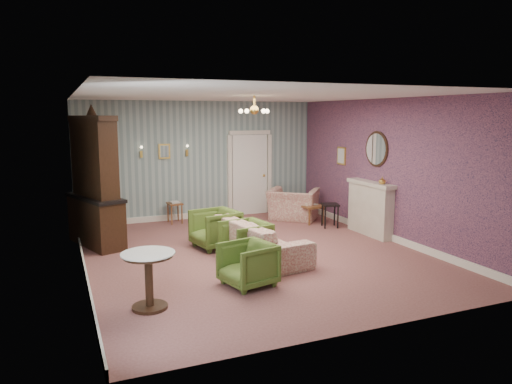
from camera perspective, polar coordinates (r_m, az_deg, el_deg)
name	(u,v)px	position (r m, az deg, el deg)	size (l,w,h in m)	color
floor	(254,254)	(9.05, -0.19, -7.34)	(7.00, 7.00, 0.00)	#88544F
ceiling	(254,96)	(8.69, -0.20, 11.33)	(7.00, 7.00, 0.00)	white
wall_back	(200,160)	(12.04, -6.59, 3.75)	(6.00, 6.00, 0.00)	slate
wall_front	(370,213)	(5.72, 13.34, -2.39)	(6.00, 6.00, 0.00)	slate
wall_left	(79,186)	(8.10, -20.20, 0.65)	(7.00, 7.00, 0.00)	slate
wall_right	(389,170)	(10.27, 15.48, 2.56)	(7.00, 7.00, 0.00)	slate
wall_right_floral	(388,170)	(10.26, 15.41, 2.55)	(7.00, 7.00, 0.00)	#AD5666
door	(250,173)	(12.46, -0.75, 2.28)	(1.12, 0.12, 2.16)	white
olive_chair_a	(248,262)	(7.34, -0.99, -8.31)	(0.71, 0.67, 0.73)	#486222
olive_chair_b	(245,239)	(8.60, -1.27, -5.56)	(0.75, 0.70, 0.77)	#486222
olive_chair_c	(215,227)	(9.42, -4.85, -4.13)	(0.80, 0.75, 0.82)	#486222
sofa_chintz	(258,232)	(8.78, 0.21, -4.79)	(2.33, 0.68, 0.91)	#99423D
wingback_chair	(293,199)	(11.93, 4.43, -0.85)	(1.15, 0.75, 1.01)	#99423D
dresser	(94,178)	(9.91, -18.64, 1.62)	(0.56, 1.63, 2.71)	black
fireplace	(370,208)	(10.63, 13.36, -1.89)	(0.30, 1.40, 1.16)	beige
mantel_vase	(382,181)	(10.20, 14.72, 1.32)	(0.15, 0.15, 0.15)	gold
oval_mirror	(376,149)	(10.53, 14.05, 4.96)	(0.04, 0.76, 0.84)	white
framed_print	(341,156)	(11.66, 10.08, 4.23)	(0.04, 0.34, 0.42)	gold
coffee_table	(307,213)	(11.74, 6.09, -2.44)	(0.48, 0.87, 0.44)	brown
side_table_black	(330,216)	(11.20, 8.75, -2.78)	(0.37, 0.37, 0.55)	black
pedestal_table	(149,280)	(6.65, -12.55, -10.19)	(0.72, 0.72, 0.78)	black
nesting_table	(175,212)	(11.69, -9.58, -2.34)	(0.32, 0.41, 0.54)	brown
gilt_mirror_back	(164,151)	(11.76, -10.79, 4.75)	(0.28, 0.06, 0.36)	gold
sconce_left	(141,152)	(11.64, -13.42, 4.61)	(0.16, 0.12, 0.30)	gold
sconce_right	(187,151)	(11.87, -8.16, 4.85)	(0.16, 0.12, 0.30)	gold
chandelier	(254,111)	(8.68, -0.20, 9.55)	(0.56, 0.56, 0.36)	gold
burgundy_cushion	(294,201)	(11.78, 4.54, -1.10)	(0.38, 0.10, 0.38)	maroon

